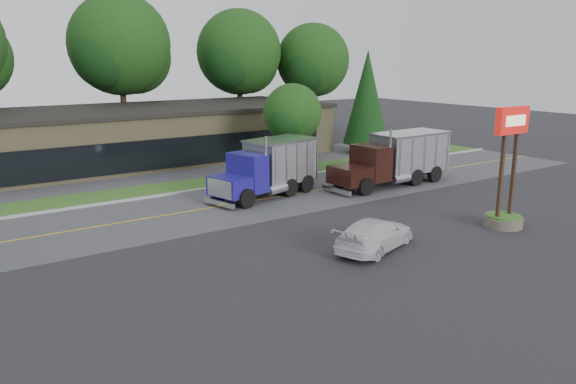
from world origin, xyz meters
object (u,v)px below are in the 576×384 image
(dump_truck_blue, at_px, (270,166))
(rally_car, at_px, (375,234))
(bilo_sign, at_px, (506,187))
(dump_truck_maroon, at_px, (396,157))

(dump_truck_blue, height_order, rally_car, dump_truck_blue)
(bilo_sign, height_order, dump_truck_maroon, bilo_sign)
(bilo_sign, xyz_separation_m, dump_truck_blue, (-6.00, 12.12, -0.22))
(dump_truck_blue, height_order, dump_truck_maroon, same)
(bilo_sign, distance_m, dump_truck_blue, 13.53)
(dump_truck_blue, bearing_deg, rally_car, 68.67)
(dump_truck_maroon, bearing_deg, rally_car, 39.15)
(dump_truck_blue, xyz_separation_m, rally_car, (-1.64, -10.96, -1.11))
(rally_car, bearing_deg, dump_truck_blue, -27.33)
(dump_truck_blue, bearing_deg, dump_truck_maroon, 153.12)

